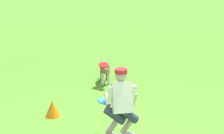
% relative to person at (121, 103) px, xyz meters
% --- Properties ---
extents(person, '(0.71, 0.59, 1.29)m').
position_rel_person_xyz_m(person, '(0.00, 0.00, 0.00)').
color(person, silver).
rests_on(person, ground_plane).
extents(dog, '(0.78, 0.79, 0.56)m').
position_rel_person_xyz_m(dog, '(2.09, -2.09, -0.32)').
color(dog, brown).
rests_on(dog, ground_plane).
extents(frisbee_flying, '(0.32, 0.31, 0.10)m').
position_rel_person_xyz_m(frisbee_flying, '(1.99, -1.91, -0.14)').
color(frisbee_flying, red).
extents(frisbee_held, '(0.35, 0.34, 0.10)m').
position_rel_person_xyz_m(frisbee_held, '(0.39, -0.02, -0.09)').
color(frisbee_held, '#3091ED').
rests_on(frisbee_held, person).
extents(training_cone, '(0.31, 0.31, 0.35)m').
position_rel_person_xyz_m(training_cone, '(1.65, 0.14, -0.52)').
color(training_cone, orange).
rests_on(training_cone, ground_plane).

